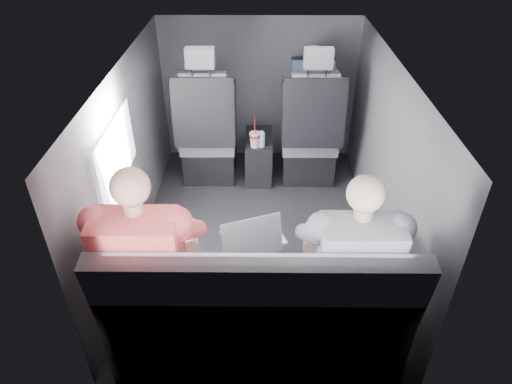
{
  "coord_description": "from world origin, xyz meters",
  "views": [
    {
      "loc": [
        0.01,
        -2.77,
        2.31
      ],
      "look_at": [
        -0.02,
        -0.05,
        0.44
      ],
      "focal_mm": 32.0,
      "sensor_mm": 36.0,
      "label": 1
    }
  ],
  "objects_px": {
    "water_bottle": "(262,140)",
    "passenger_rear_left": "(150,258)",
    "front_seat_left": "(208,139)",
    "laptop_white": "(150,238)",
    "center_console": "(259,156)",
    "passenger_rear_right": "(349,261)",
    "laptop_black": "(345,241)",
    "soda_cup": "(255,139)",
    "front_seat_right": "(309,139)",
    "passenger_front_right": "(311,92)",
    "rear_bench": "(258,314)",
    "laptop_silver": "(253,238)"
  },
  "relations": [
    {
      "from": "soda_cup",
      "to": "front_seat_right",
      "type": "bearing_deg",
      "value": 15.69
    },
    {
      "from": "laptop_silver",
      "to": "laptop_black",
      "type": "xyz_separation_m",
      "value": [
        0.52,
        -0.02,
        -0.0
      ]
    },
    {
      "from": "water_bottle",
      "to": "passenger_front_right",
      "type": "height_order",
      "value": "passenger_front_right"
    },
    {
      "from": "center_console",
      "to": "soda_cup",
      "type": "relative_size",
      "value": 1.65
    },
    {
      "from": "rear_bench",
      "to": "passenger_rear_left",
      "type": "relative_size",
      "value": 1.27
    },
    {
      "from": "front_seat_left",
      "to": "laptop_silver",
      "type": "height_order",
      "value": "front_seat_left"
    },
    {
      "from": "soda_cup",
      "to": "passenger_rear_right",
      "type": "distance_m",
      "value": 1.76
    },
    {
      "from": "water_bottle",
      "to": "passenger_front_right",
      "type": "distance_m",
      "value": 0.65
    },
    {
      "from": "center_console",
      "to": "rear_bench",
      "type": "distance_m",
      "value": 1.94
    },
    {
      "from": "laptop_black",
      "to": "passenger_rear_left",
      "type": "xyz_separation_m",
      "value": [
        -1.07,
        -0.16,
        0.01
      ]
    },
    {
      "from": "front_seat_right",
      "to": "rear_bench",
      "type": "distance_m",
      "value": 1.96
    },
    {
      "from": "rear_bench",
      "to": "passenger_rear_left",
      "type": "bearing_deg",
      "value": 170.68
    },
    {
      "from": "water_bottle",
      "to": "passenger_rear_left",
      "type": "bearing_deg",
      "value": -109.81
    },
    {
      "from": "soda_cup",
      "to": "passenger_rear_left",
      "type": "distance_m",
      "value": 1.77
    },
    {
      "from": "front_seat_left",
      "to": "passenger_rear_left",
      "type": "xyz_separation_m",
      "value": [
        -0.13,
        -1.81,
        0.24
      ]
    },
    {
      "from": "center_console",
      "to": "water_bottle",
      "type": "bearing_deg",
      "value": -81.24
    },
    {
      "from": "soda_cup",
      "to": "passenger_front_right",
      "type": "bearing_deg",
      "value": 38.13
    },
    {
      "from": "laptop_black",
      "to": "passenger_rear_left",
      "type": "bearing_deg",
      "value": -171.39
    },
    {
      "from": "passenger_front_right",
      "to": "center_console",
      "type": "bearing_deg",
      "value": -155.0
    },
    {
      "from": "center_console",
      "to": "passenger_rear_right",
      "type": "distance_m",
      "value": 1.96
    },
    {
      "from": "center_console",
      "to": "passenger_rear_left",
      "type": "relative_size",
      "value": 0.38
    },
    {
      "from": "rear_bench",
      "to": "laptop_black",
      "type": "relative_size",
      "value": 4.54
    },
    {
      "from": "rear_bench",
      "to": "soda_cup",
      "type": "relative_size",
      "value": 5.5
    },
    {
      "from": "rear_bench",
      "to": "soda_cup",
      "type": "distance_m",
      "value": 1.77
    },
    {
      "from": "front_seat_left",
      "to": "laptop_white",
      "type": "xyz_separation_m",
      "value": [
        -0.16,
        -1.64,
        0.24
      ]
    },
    {
      "from": "laptop_silver",
      "to": "passenger_rear_right",
      "type": "height_order",
      "value": "passenger_rear_right"
    },
    {
      "from": "passenger_front_right",
      "to": "laptop_white",
      "type": "bearing_deg",
      "value": -119.62
    },
    {
      "from": "front_seat_right",
      "to": "rear_bench",
      "type": "height_order",
      "value": "front_seat_right"
    },
    {
      "from": "laptop_silver",
      "to": "passenger_front_right",
      "type": "bearing_deg",
      "value": 75.22
    },
    {
      "from": "front_seat_left",
      "to": "passenger_front_right",
      "type": "distance_m",
      "value": 1.01
    },
    {
      "from": "front_seat_left",
      "to": "laptop_white",
      "type": "relative_size",
      "value": 3.44
    },
    {
      "from": "front_seat_right",
      "to": "laptop_black",
      "type": "bearing_deg",
      "value": -88.6
    },
    {
      "from": "passenger_front_right",
      "to": "rear_bench",
      "type": "bearing_deg",
      "value": -102.22
    },
    {
      "from": "soda_cup",
      "to": "laptop_silver",
      "type": "height_order",
      "value": "laptop_silver"
    },
    {
      "from": "laptop_black",
      "to": "laptop_white",
      "type": "bearing_deg",
      "value": 179.5
    },
    {
      "from": "laptop_white",
      "to": "laptop_black",
      "type": "height_order",
      "value": "laptop_white"
    },
    {
      "from": "water_bottle",
      "to": "laptop_black",
      "type": "height_order",
      "value": "laptop_black"
    },
    {
      "from": "front_seat_left",
      "to": "front_seat_right",
      "type": "bearing_deg",
      "value": 0.0
    },
    {
      "from": "laptop_black",
      "to": "passenger_front_right",
      "type": "distance_m",
      "value": 1.91
    },
    {
      "from": "center_console",
      "to": "rear_bench",
      "type": "bearing_deg",
      "value": -90.0
    },
    {
      "from": "front_seat_right",
      "to": "front_seat_left",
      "type": "bearing_deg",
      "value": 180.0
    },
    {
      "from": "laptop_silver",
      "to": "front_seat_left",
      "type": "bearing_deg",
      "value": 104.48
    },
    {
      "from": "soda_cup",
      "to": "passenger_rear_left",
      "type": "relative_size",
      "value": 0.23
    },
    {
      "from": "laptop_silver",
      "to": "passenger_front_right",
      "type": "xyz_separation_m",
      "value": [
        0.5,
        1.89,
        0.11
      ]
    },
    {
      "from": "soda_cup",
      "to": "passenger_rear_right",
      "type": "bearing_deg",
      "value": -72.66
    },
    {
      "from": "soda_cup",
      "to": "passenger_rear_right",
      "type": "relative_size",
      "value": 0.24
    },
    {
      "from": "front_seat_left",
      "to": "laptop_silver",
      "type": "bearing_deg",
      "value": -75.52
    },
    {
      "from": "water_bottle",
      "to": "front_seat_left",
      "type": "bearing_deg",
      "value": 164.39
    },
    {
      "from": "passenger_rear_left",
      "to": "center_console",
      "type": "bearing_deg",
      "value": 72.67
    },
    {
      "from": "water_bottle",
      "to": "passenger_rear_right",
      "type": "xyz_separation_m",
      "value": [
        0.46,
        -1.67,
        0.16
      ]
    }
  ]
}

